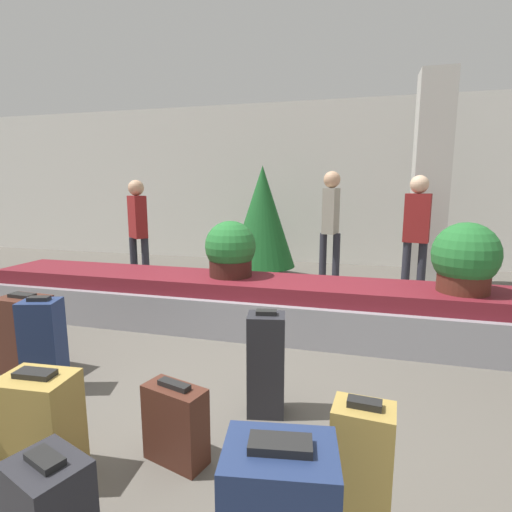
{
  "coord_description": "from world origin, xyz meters",
  "views": [
    {
      "loc": [
        1.09,
        -2.49,
        1.56
      ],
      "look_at": [
        0.0,
        1.59,
        0.82
      ],
      "focal_mm": 28.0,
      "sensor_mm": 36.0,
      "label": 1
    }
  ],
  "objects_px": {
    "suitcase_5": "(176,424)",
    "suitcase_6": "(43,346)",
    "suitcase_7": "(26,334)",
    "pillar": "(430,183)",
    "potted_plant_0": "(230,250)",
    "suitcase_2": "(50,511)",
    "traveler_1": "(331,219)",
    "traveler_2": "(417,227)",
    "traveler_0": "(138,225)",
    "suitcase_3": "(361,480)",
    "suitcase_1": "(40,427)",
    "potted_plant_1": "(465,259)",
    "decorated_tree": "(262,217)",
    "suitcase_0": "(266,364)"
  },
  "relations": [
    {
      "from": "suitcase_1",
      "to": "decorated_tree",
      "type": "xyz_separation_m",
      "value": [
        -0.05,
        5.07,
        0.75
      ]
    },
    {
      "from": "suitcase_7",
      "to": "potted_plant_0",
      "type": "height_order",
      "value": "potted_plant_0"
    },
    {
      "from": "suitcase_6",
      "to": "potted_plant_0",
      "type": "relative_size",
      "value": 1.21
    },
    {
      "from": "suitcase_5",
      "to": "suitcase_3",
      "type": "bearing_deg",
      "value": -1.62
    },
    {
      "from": "potted_plant_0",
      "to": "suitcase_7",
      "type": "bearing_deg",
      "value": -129.58
    },
    {
      "from": "suitcase_7",
      "to": "pillar",
      "type": "bearing_deg",
      "value": 50.66
    },
    {
      "from": "suitcase_3",
      "to": "suitcase_6",
      "type": "height_order",
      "value": "suitcase_6"
    },
    {
      "from": "suitcase_7",
      "to": "suitcase_3",
      "type": "bearing_deg",
      "value": -17.29
    },
    {
      "from": "suitcase_1",
      "to": "suitcase_2",
      "type": "distance_m",
      "value": 0.58
    },
    {
      "from": "suitcase_7",
      "to": "potted_plant_1",
      "type": "relative_size",
      "value": 1.03
    },
    {
      "from": "suitcase_5",
      "to": "traveler_2",
      "type": "height_order",
      "value": "traveler_2"
    },
    {
      "from": "traveler_0",
      "to": "traveler_2",
      "type": "bearing_deg",
      "value": -137.07
    },
    {
      "from": "traveler_2",
      "to": "traveler_1",
      "type": "bearing_deg",
      "value": 174.08
    },
    {
      "from": "traveler_1",
      "to": "traveler_2",
      "type": "relative_size",
      "value": 1.05
    },
    {
      "from": "suitcase_3",
      "to": "potted_plant_1",
      "type": "bearing_deg",
      "value": 74.88
    },
    {
      "from": "suitcase_2",
      "to": "suitcase_7",
      "type": "height_order",
      "value": "suitcase_7"
    },
    {
      "from": "suitcase_7",
      "to": "traveler_2",
      "type": "distance_m",
      "value": 4.65
    },
    {
      "from": "suitcase_3",
      "to": "suitcase_7",
      "type": "bearing_deg",
      "value": 164.14
    },
    {
      "from": "suitcase_2",
      "to": "suitcase_3",
      "type": "distance_m",
      "value": 1.3
    },
    {
      "from": "suitcase_6",
      "to": "suitcase_7",
      "type": "relative_size",
      "value": 1.09
    },
    {
      "from": "pillar",
      "to": "potted_plant_0",
      "type": "distance_m",
      "value": 3.44
    },
    {
      "from": "suitcase_0",
      "to": "decorated_tree",
      "type": "height_order",
      "value": "decorated_tree"
    },
    {
      "from": "suitcase_0",
      "to": "suitcase_5",
      "type": "relative_size",
      "value": 1.54
    },
    {
      "from": "pillar",
      "to": "decorated_tree",
      "type": "distance_m",
      "value": 2.68
    },
    {
      "from": "pillar",
      "to": "suitcase_6",
      "type": "relative_size",
      "value": 4.27
    },
    {
      "from": "suitcase_7",
      "to": "suitcase_6",
      "type": "bearing_deg",
      "value": -26.92
    },
    {
      "from": "traveler_0",
      "to": "decorated_tree",
      "type": "relative_size",
      "value": 0.87
    },
    {
      "from": "suitcase_2",
      "to": "traveler_1",
      "type": "relative_size",
      "value": 0.27
    },
    {
      "from": "suitcase_5",
      "to": "suitcase_6",
      "type": "height_order",
      "value": "suitcase_6"
    },
    {
      "from": "potted_plant_1",
      "to": "decorated_tree",
      "type": "height_order",
      "value": "decorated_tree"
    },
    {
      "from": "suitcase_6",
      "to": "traveler_1",
      "type": "bearing_deg",
      "value": 47.3
    },
    {
      "from": "suitcase_1",
      "to": "potted_plant_1",
      "type": "height_order",
      "value": "potted_plant_1"
    },
    {
      "from": "suitcase_0",
      "to": "traveler_0",
      "type": "distance_m",
      "value": 3.93
    },
    {
      "from": "suitcase_3",
      "to": "traveler_0",
      "type": "bearing_deg",
      "value": 136.0
    },
    {
      "from": "suitcase_5",
      "to": "decorated_tree",
      "type": "xyz_separation_m",
      "value": [
        -0.69,
        4.77,
        0.81
      ]
    },
    {
      "from": "pillar",
      "to": "suitcase_0",
      "type": "relative_size",
      "value": 4.31
    },
    {
      "from": "suitcase_2",
      "to": "traveler_2",
      "type": "height_order",
      "value": "traveler_2"
    },
    {
      "from": "suitcase_6",
      "to": "traveler_2",
      "type": "distance_m",
      "value": 4.53
    },
    {
      "from": "suitcase_7",
      "to": "decorated_tree",
      "type": "xyz_separation_m",
      "value": [
        1.03,
        4.07,
        0.71
      ]
    },
    {
      "from": "suitcase_0",
      "to": "potted_plant_0",
      "type": "distance_m",
      "value": 1.91
    },
    {
      "from": "suitcase_1",
      "to": "suitcase_2",
      "type": "height_order",
      "value": "suitcase_1"
    },
    {
      "from": "potted_plant_0",
      "to": "decorated_tree",
      "type": "relative_size",
      "value": 0.32
    },
    {
      "from": "suitcase_5",
      "to": "suitcase_7",
      "type": "relative_size",
      "value": 0.71
    },
    {
      "from": "potted_plant_0",
      "to": "traveler_0",
      "type": "bearing_deg",
      "value": 147.75
    },
    {
      "from": "suitcase_0",
      "to": "potted_plant_1",
      "type": "xyz_separation_m",
      "value": [
        1.54,
        1.58,
        0.53
      ]
    },
    {
      "from": "suitcase_7",
      "to": "decorated_tree",
      "type": "bearing_deg",
      "value": 79.09
    },
    {
      "from": "suitcase_7",
      "to": "potted_plant_1",
      "type": "height_order",
      "value": "potted_plant_1"
    },
    {
      "from": "suitcase_2",
      "to": "suitcase_3",
      "type": "bearing_deg",
      "value": 36.65
    },
    {
      "from": "decorated_tree",
      "to": "traveler_2",
      "type": "bearing_deg",
      "value": -22.25
    },
    {
      "from": "pillar",
      "to": "potted_plant_0",
      "type": "xyz_separation_m",
      "value": [
        -2.35,
        -2.4,
        -0.74
      ]
    }
  ]
}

